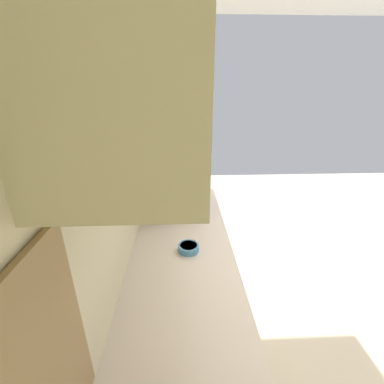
{
  "coord_description": "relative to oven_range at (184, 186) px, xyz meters",
  "views": [
    {
      "loc": [
        -1.79,
        1.17,
        1.8
      ],
      "look_at": [
        -0.27,
        1.11,
        1.16
      ],
      "focal_mm": 24.04,
      "sensor_mm": 36.0,
      "label": 1
    }
  ],
  "objects": [
    {
      "name": "bowl",
      "position": [
        -2.12,
        -0.01,
        0.45
      ],
      "size": [
        0.12,
        0.12,
        0.04
      ],
      "color": "#4C8CBF",
      "rests_on": "counter_run"
    },
    {
      "name": "oven_range",
      "position": [
        0.0,
        0.0,
        0.0
      ],
      "size": [
        0.65,
        0.67,
        1.07
      ],
      "color": "black",
      "rests_on": "ground_plane"
    },
    {
      "name": "microwave",
      "position": [
        -1.53,
        0.05,
        0.58
      ],
      "size": [
        0.49,
        0.4,
        0.3
      ],
      "color": "white",
      "rests_on": "counter_run"
    },
    {
      "name": "ground_plane",
      "position": [
        -1.59,
        -1.14,
        -0.46
      ],
      "size": [
        6.67,
        6.67,
        0.0
      ],
      "primitive_type": "plane",
      "color": "beige"
    },
    {
      "name": "wall_back",
      "position": [
        -1.59,
        0.39,
        0.85
      ],
      "size": [
        4.29,
        0.12,
        2.62
      ],
      "primitive_type": "cube",
      "color": "beige",
      "rests_on": "ground_plane"
    },
    {
      "name": "counter_run",
      "position": [
        -2.0,
        0.04,
        -0.01
      ],
      "size": [
        3.35,
        0.61,
        0.89
      ],
      "color": "beige",
      "rests_on": "ground_plane"
    },
    {
      "name": "upper_cabinets",
      "position": [
        -2.0,
        0.15,
        1.46
      ],
      "size": [
        1.94,
        0.35,
        0.72
      ],
      "color": "beige"
    }
  ]
}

